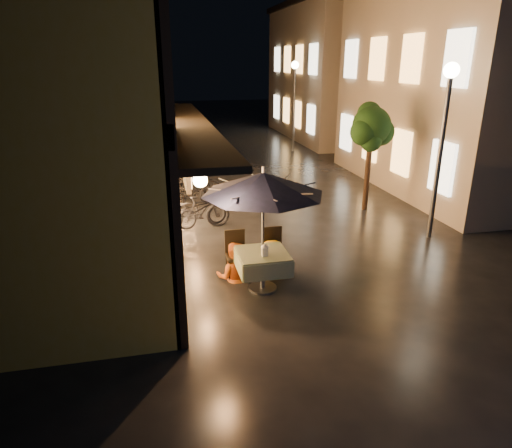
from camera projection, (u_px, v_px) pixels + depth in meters
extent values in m
plane|color=black|center=(351.00, 284.00, 9.22)|extent=(90.00, 90.00, 0.00)
cube|color=gold|center=(59.00, 95.00, 10.54)|extent=(4.50, 11.00, 7.00)
cube|color=black|center=(160.00, 102.00, 11.07)|extent=(0.12, 11.00, 0.35)
cube|color=black|center=(185.00, 125.00, 11.37)|extent=(1.20, 10.50, 0.12)
cube|color=#E19B4B|center=(161.00, 38.00, 7.42)|extent=(0.10, 0.90, 1.50)
cube|color=#E19B4B|center=(158.00, 43.00, 9.71)|extent=(0.10, 0.90, 1.50)
cube|color=#E19B4B|center=(157.00, 47.00, 12.01)|extent=(0.10, 0.90, 1.50)
cube|color=#E19B4B|center=(155.00, 49.00, 14.31)|extent=(0.10, 0.90, 1.50)
cube|color=#E19B4B|center=(173.00, 223.00, 8.50)|extent=(0.10, 2.20, 2.40)
cube|color=#E19B4B|center=(167.00, 178.00, 11.72)|extent=(0.10, 2.20, 2.40)
cube|color=#E19B4B|center=(163.00, 153.00, 14.93)|extent=(0.10, 2.20, 2.40)
cube|color=gray|center=(485.00, 92.00, 15.61)|extent=(7.00, 9.00, 6.50)
cube|color=#E19B4B|center=(442.00, 167.00, 12.45)|extent=(0.10, 1.00, 1.40)
cube|color=#E19B4B|center=(457.00, 59.00, 11.50)|extent=(0.10, 1.00, 1.40)
cube|color=#E19B4B|center=(401.00, 152.00, 14.47)|extent=(0.10, 1.00, 1.40)
cube|color=#E19B4B|center=(411.00, 59.00, 13.52)|extent=(0.10, 1.00, 1.40)
cube|color=#E19B4B|center=(370.00, 141.00, 16.49)|extent=(0.10, 1.00, 1.40)
cube|color=#E19B4B|center=(377.00, 59.00, 15.54)|extent=(0.10, 1.00, 1.40)
cube|color=#E19B4B|center=(346.00, 132.00, 18.51)|extent=(0.10, 1.00, 1.40)
cube|color=#E19B4B|center=(351.00, 59.00, 17.56)|extent=(0.10, 1.00, 1.40)
cube|color=gray|center=(349.00, 74.00, 26.09)|extent=(7.00, 10.00, 7.00)
cube|color=black|center=(354.00, 4.00, 24.85)|extent=(7.30, 10.30, 0.30)
cube|color=#E19B4B|center=(311.00, 119.00, 22.55)|extent=(0.10, 1.00, 1.40)
cube|color=#E19B4B|center=(313.00, 59.00, 21.60)|extent=(0.10, 1.00, 1.40)
cube|color=#E19B4B|center=(297.00, 114.00, 24.57)|extent=(0.10, 1.00, 1.40)
cube|color=#E19B4B|center=(299.00, 59.00, 23.63)|extent=(0.10, 1.00, 1.40)
cube|color=#E19B4B|center=(286.00, 110.00, 26.60)|extent=(0.10, 1.00, 1.40)
cube|color=#E19B4B|center=(287.00, 59.00, 25.65)|extent=(0.10, 1.00, 1.40)
cube|color=#E19B4B|center=(276.00, 107.00, 28.62)|extent=(0.10, 1.00, 1.40)
cube|color=#E19B4B|center=(277.00, 59.00, 27.67)|extent=(0.10, 1.00, 1.40)
cylinder|color=black|center=(367.00, 174.00, 13.46)|extent=(0.16, 0.16, 2.20)
sphere|color=black|center=(371.00, 126.00, 12.99)|extent=(1.10, 1.10, 1.10)
sphere|color=black|center=(380.00, 132.00, 13.22)|extent=(0.80, 0.80, 0.80)
sphere|color=black|center=(364.00, 132.00, 12.84)|extent=(0.76, 0.76, 0.76)
sphere|color=black|center=(369.00, 114.00, 13.17)|extent=(0.70, 0.70, 0.70)
sphere|color=black|center=(371.00, 141.00, 12.88)|extent=(0.60, 0.60, 0.60)
cylinder|color=#59595E|center=(439.00, 160.00, 10.98)|extent=(0.12, 0.12, 4.00)
sphere|color=#FFEDBB|center=(452.00, 70.00, 10.29)|extent=(0.36, 0.36, 0.36)
cylinder|color=#59595E|center=(294.00, 110.00, 22.01)|extent=(0.12, 0.12, 4.00)
sphere|color=#FFEDBB|center=(295.00, 65.00, 21.31)|extent=(0.36, 0.36, 0.36)
cylinder|color=#59595E|center=(263.00, 272.00, 8.91)|extent=(0.10, 0.10, 0.72)
cylinder|color=#59595E|center=(263.00, 288.00, 9.02)|extent=(0.56, 0.56, 0.04)
cube|color=#2A512F|center=(263.00, 254.00, 8.78)|extent=(0.95, 0.95, 0.06)
cube|color=#2A512F|center=(286.00, 259.00, 8.93)|extent=(0.04, 0.95, 0.33)
cube|color=#2A512F|center=(239.00, 264.00, 8.74)|extent=(0.04, 0.95, 0.33)
cube|color=#2A512F|center=(257.00, 252.00, 9.27)|extent=(0.95, 0.04, 0.33)
cube|color=#2A512F|center=(269.00, 272.00, 8.40)|extent=(0.95, 0.04, 0.33)
cylinder|color=#59595E|center=(263.00, 234.00, 8.64)|extent=(0.05, 0.05, 2.30)
cone|color=black|center=(263.00, 183.00, 8.30)|extent=(2.30, 2.30, 0.41)
cylinder|color=#59595E|center=(263.00, 170.00, 8.22)|extent=(0.06, 0.06, 0.12)
cube|color=black|center=(237.00, 257.00, 9.39)|extent=(0.42, 0.42, 0.05)
cube|color=black|center=(235.00, 242.00, 9.48)|extent=(0.42, 0.04, 0.55)
cylinder|color=black|center=(230.00, 271.00, 9.27)|extent=(0.04, 0.04, 0.43)
cylinder|color=black|center=(247.00, 270.00, 9.35)|extent=(0.04, 0.04, 0.43)
cylinder|color=black|center=(227.00, 264.00, 9.60)|extent=(0.04, 0.04, 0.43)
cylinder|color=black|center=(244.00, 263.00, 9.68)|extent=(0.04, 0.04, 0.43)
cube|color=black|center=(274.00, 253.00, 9.56)|extent=(0.42, 0.42, 0.05)
cube|color=black|center=(272.00, 239.00, 9.65)|extent=(0.42, 0.04, 0.55)
cylinder|color=black|center=(268.00, 268.00, 9.43)|extent=(0.04, 0.04, 0.43)
cylinder|color=black|center=(284.00, 266.00, 9.51)|extent=(0.04, 0.04, 0.43)
cylinder|color=black|center=(264.00, 261.00, 9.77)|extent=(0.04, 0.04, 0.43)
cylinder|color=black|center=(280.00, 259.00, 9.84)|extent=(0.04, 0.04, 0.43)
cube|color=white|center=(265.00, 251.00, 8.59)|extent=(0.11, 0.11, 0.18)
cube|color=#FFD88C|center=(265.00, 252.00, 8.59)|extent=(0.07, 0.07, 0.12)
cone|color=white|center=(265.00, 245.00, 8.54)|extent=(0.16, 0.16, 0.07)
imported|color=#D35F1D|center=(233.00, 244.00, 9.22)|extent=(0.86, 0.74, 1.54)
imported|color=#E4A302|center=(272.00, 242.00, 9.33)|extent=(1.11, 0.85, 1.52)
imported|color=black|center=(194.00, 210.00, 12.13)|extent=(1.90, 0.70, 0.99)
imported|color=black|center=(202.00, 211.00, 12.24)|extent=(1.53, 0.89, 0.88)
imported|color=black|center=(192.00, 193.00, 14.08)|extent=(1.64, 1.11, 0.82)
imported|color=black|center=(197.00, 185.00, 14.74)|extent=(1.60, 0.55, 0.94)
imported|color=black|center=(188.00, 180.00, 15.50)|extent=(1.68, 1.10, 0.83)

